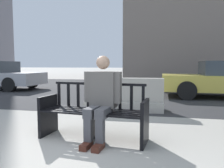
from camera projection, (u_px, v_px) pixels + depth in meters
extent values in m
plane|color=#B7B2A8|center=(17.00, 161.00, 2.68)|extent=(200.00, 200.00, 0.00)
cube|color=#333335|center=(123.00, 88.00, 11.17)|extent=(120.00, 12.00, 0.01)
cube|color=black|center=(48.00, 115.00, 3.69)|extent=(0.11, 0.52, 0.66)
cube|color=black|center=(145.00, 123.00, 3.19)|extent=(0.11, 0.52, 0.66)
cube|color=black|center=(93.00, 125.00, 3.45)|extent=(0.08, 0.33, 0.45)
cube|color=black|center=(87.00, 114.00, 3.21)|extent=(1.60, 0.25, 0.02)
cube|color=black|center=(90.00, 113.00, 3.32)|extent=(1.60, 0.25, 0.02)
cube|color=black|center=(93.00, 111.00, 3.43)|extent=(1.60, 0.25, 0.02)
cube|color=black|center=(96.00, 110.00, 3.54)|extent=(1.60, 0.25, 0.02)
cube|color=black|center=(98.00, 108.00, 3.65)|extent=(1.60, 0.25, 0.02)
cube|color=black|center=(98.00, 84.00, 3.62)|extent=(1.59, 0.21, 0.04)
cube|color=black|center=(59.00, 95.00, 3.87)|extent=(0.05, 0.03, 0.38)
cube|color=black|center=(68.00, 95.00, 3.81)|extent=(0.05, 0.03, 0.38)
cube|color=black|center=(78.00, 95.00, 3.75)|extent=(0.05, 0.03, 0.38)
cube|color=black|center=(88.00, 96.00, 3.70)|extent=(0.05, 0.03, 0.38)
cube|color=black|center=(98.00, 96.00, 3.64)|extent=(0.05, 0.03, 0.38)
cube|color=black|center=(109.00, 97.00, 3.58)|extent=(0.05, 0.03, 0.38)
cube|color=black|center=(120.00, 97.00, 3.52)|extent=(0.05, 0.03, 0.38)
cube|color=black|center=(131.00, 98.00, 3.47)|extent=(0.05, 0.03, 0.38)
cube|color=black|center=(143.00, 98.00, 3.41)|extent=(0.05, 0.03, 0.38)
cube|color=black|center=(47.00, 97.00, 3.64)|extent=(0.10, 0.46, 0.03)
cube|color=black|center=(145.00, 102.00, 3.14)|extent=(0.10, 0.46, 0.03)
cube|color=#66605B|center=(104.00, 89.00, 3.42)|extent=(0.42, 0.28, 0.56)
sphere|color=tan|center=(103.00, 63.00, 3.36)|extent=(0.21, 0.21, 0.21)
cube|color=#4C4C51|center=(93.00, 111.00, 3.26)|extent=(0.19, 0.45, 0.14)
cube|color=#4C4C51|center=(104.00, 112.00, 3.21)|extent=(0.19, 0.45, 0.14)
cube|color=#4C4C51|center=(88.00, 131.00, 3.13)|extent=(0.12, 0.12, 0.45)
cube|color=#4C4C51|center=(100.00, 132.00, 3.07)|extent=(0.12, 0.12, 0.45)
cube|color=#4C2319|center=(86.00, 146.00, 3.07)|extent=(0.14, 0.27, 0.08)
cube|color=#4C2319|center=(98.00, 147.00, 3.01)|extent=(0.14, 0.27, 0.08)
cube|color=#66605B|center=(88.00, 87.00, 3.46)|extent=(0.10, 0.13, 0.48)
cube|color=#66605B|center=(118.00, 88.00, 3.31)|extent=(0.10, 0.13, 0.48)
cube|color=#ADA89E|center=(124.00, 105.00, 5.70)|extent=(2.02, 0.73, 0.24)
cube|color=#ADA89E|center=(124.00, 89.00, 5.67)|extent=(2.01, 0.35, 0.60)
cube|color=#DBC64C|center=(223.00, 83.00, 7.80)|extent=(4.32, 1.90, 0.56)
cylinder|color=black|center=(187.00, 91.00, 7.30)|extent=(0.65, 0.24, 0.64)
cylinder|color=black|center=(182.00, 86.00, 8.93)|extent=(0.65, 0.24, 0.64)
cylinder|color=black|center=(32.00, 82.00, 11.14)|extent=(0.65, 0.24, 0.64)
cylinder|color=black|center=(9.00, 85.00, 9.52)|extent=(0.65, 0.24, 0.64)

